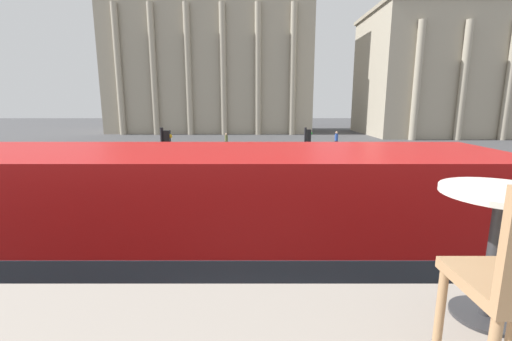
# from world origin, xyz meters

# --- Properties ---
(double_decker_bus) EXTENTS (11.45, 2.71, 3.98)m
(double_decker_bus) POSITION_xyz_m (-1.63, 3.54, 2.22)
(double_decker_bus) COLOR black
(double_decker_bus) RESTS_ON ground_plane
(cafe_dining_table) EXTENTS (0.60, 0.60, 0.73)m
(cafe_dining_table) POSITION_xyz_m (1.31, -0.35, 4.13)
(cafe_dining_table) COLOR #2D2D30
(cafe_dining_table) RESTS_ON cafe_floor_slab
(plaza_building_left) EXTENTS (31.79, 11.87, 22.02)m
(plaza_building_left) POSITION_xyz_m (-7.17, 54.38, 11.01)
(plaza_building_left) COLOR #A39984
(plaza_building_left) RESTS_ON ground_plane
(plaza_building_right) EXTENTS (36.13, 16.53, 17.42)m
(plaza_building_right) POSITION_xyz_m (34.08, 49.36, 8.71)
(plaza_building_right) COLOR #A39984
(plaza_building_right) RESTS_ON ground_plane
(traffic_light_near) EXTENTS (0.42, 0.24, 3.89)m
(traffic_light_near) POSITION_xyz_m (-3.17, 9.83, 2.54)
(traffic_light_near) COLOR black
(traffic_light_near) RESTS_ON ground_plane
(traffic_light_mid) EXTENTS (0.42, 0.24, 3.46)m
(traffic_light_mid) POSITION_xyz_m (2.68, 15.68, 2.28)
(traffic_light_mid) COLOR black
(traffic_light_mid) RESTS_ON ground_plane
(car_silver) EXTENTS (4.20, 1.93, 1.35)m
(car_silver) POSITION_xyz_m (4.55, 14.67, 0.70)
(car_silver) COLOR black
(car_silver) RESTS_ON ground_plane
(pedestrian_olive) EXTENTS (0.32, 0.32, 1.63)m
(pedestrian_olive) POSITION_xyz_m (-3.01, 32.87, 0.93)
(pedestrian_olive) COLOR #282B33
(pedestrian_olive) RESTS_ON ground_plane
(pedestrian_grey) EXTENTS (0.32, 0.32, 1.64)m
(pedestrian_grey) POSITION_xyz_m (-8.56, 15.46, 0.94)
(pedestrian_grey) COLOR #282B33
(pedestrian_grey) RESTS_ON ground_plane
(pedestrian_black) EXTENTS (0.32, 0.32, 1.61)m
(pedestrian_black) POSITION_xyz_m (-5.83, 23.95, 0.92)
(pedestrian_black) COLOR #282B33
(pedestrian_black) RESTS_ON ground_plane
(pedestrian_blue) EXTENTS (0.32, 0.32, 1.83)m
(pedestrian_blue) POSITION_xyz_m (8.19, 32.55, 1.06)
(pedestrian_blue) COLOR #282B33
(pedestrian_blue) RESTS_ON ground_plane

